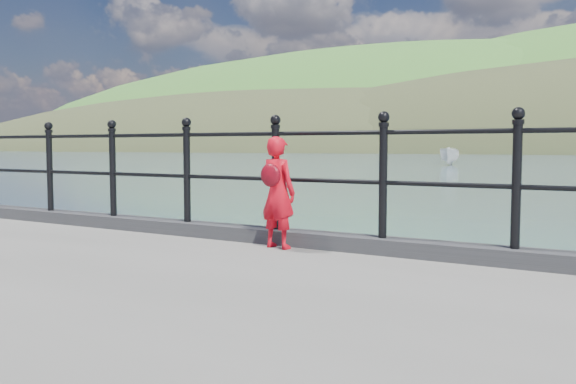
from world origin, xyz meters
The scene contains 5 objects.
ground centered at (0.00, 0.00, 0.00)m, with size 600.00×600.00×0.00m, color #2D4251.
kerb centered at (0.00, -0.15, 1.07)m, with size 60.00×0.30×0.15m, color #28282B.
railing centered at (0.00, -0.15, 1.82)m, with size 18.11×0.11×1.20m.
child centered at (0.78, -0.41, 1.57)m, with size 0.44×0.35×1.12m.
launch_white centered at (-14.66, 59.03, 0.97)m, with size 1.89×5.01×1.94m, color white.
Camera 1 is at (3.98, -5.53, 2.02)m, focal length 38.00 mm.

